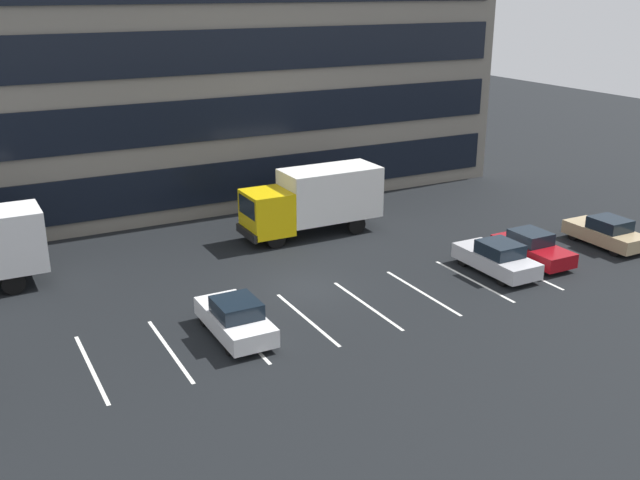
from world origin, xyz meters
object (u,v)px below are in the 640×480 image
sedan_tan (606,233)px  sedan_maroon (532,248)px  sedan_white (235,318)px  sedan_silver (497,258)px  box_truck_yellow (314,198)px

sedan_tan → sedan_maroon: bearing=179.0°
sedan_white → sedan_tan: (20.34, 0.57, -0.01)m
sedan_white → sedan_tan: sedan_white is taller
sedan_maroon → sedan_silver: bearing=-172.3°
box_truck_yellow → sedan_tan: (12.17, -8.63, -1.25)m
sedan_white → sedan_maroon: size_ratio=1.03×
sedan_tan → box_truck_yellow: bearing=144.7°
sedan_maroon → sedan_tan: bearing=-1.0°
box_truck_yellow → sedan_white: bearing=-131.6°
box_truck_yellow → sedan_white: size_ratio=1.77×
sedan_tan → sedan_maroon: sedan_tan is taller
sedan_white → sedan_silver: 12.98m
sedan_white → sedan_silver: size_ratio=0.99×
sedan_white → sedan_maroon: sedan_white is taller
sedan_maroon → box_truck_yellow: bearing=130.4°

